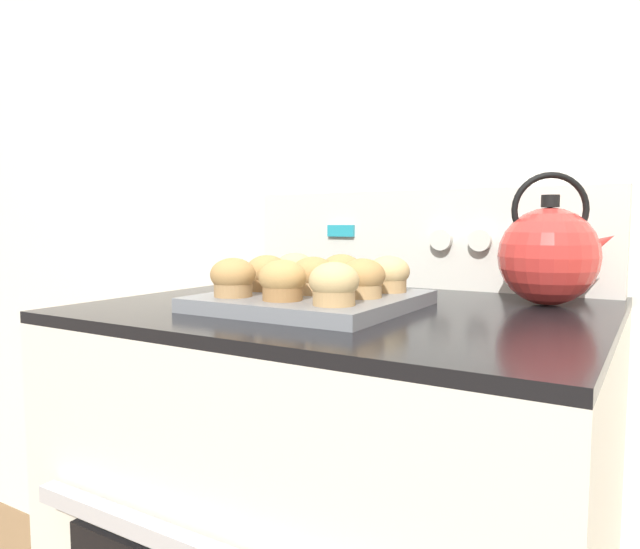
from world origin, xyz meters
TOP-DOWN VIEW (x-y plane):
  - wall_back at (0.00, 0.71)m, footprint 8.00×0.05m
  - control_panel at (0.00, 0.66)m, footprint 0.78×0.07m
  - muffin_pan at (-0.03, 0.28)m, footprint 0.31×0.31m
  - muffin_r0_c0 at (-0.12, 0.19)m, footprint 0.07×0.07m
  - muffin_r0_c1 at (-0.03, 0.20)m, footprint 0.07×0.07m
  - muffin_r0_c2 at (0.06, 0.19)m, footprint 0.07×0.07m
  - muffin_r1_c0 at (-0.12, 0.28)m, footprint 0.07×0.07m
  - muffin_r1_c1 at (-0.03, 0.28)m, footprint 0.07×0.07m
  - muffin_r1_c2 at (0.05, 0.28)m, footprint 0.07×0.07m
  - muffin_r2_c0 at (-0.13, 0.37)m, footprint 0.07×0.07m
  - muffin_r2_c1 at (-0.03, 0.37)m, footprint 0.07×0.07m
  - muffin_r2_c2 at (0.06, 0.37)m, footprint 0.07×0.07m
  - tea_kettle at (0.28, 0.51)m, footprint 0.19×0.16m

SIDE VIEW (x-z plane):
  - muffin_pan at x=-0.03m, z-range 0.93..0.95m
  - muffin_r0_c0 at x=-0.12m, z-range 0.95..1.01m
  - muffin_r0_c1 at x=-0.03m, z-range 0.95..1.01m
  - muffin_r0_c2 at x=0.06m, z-range 0.95..1.01m
  - muffin_r1_c0 at x=-0.12m, z-range 0.95..1.01m
  - muffin_r1_c1 at x=-0.03m, z-range 0.95..1.01m
  - muffin_r1_c2 at x=0.05m, z-range 0.95..1.01m
  - muffin_r2_c0 at x=-0.13m, z-range 0.95..1.01m
  - muffin_r2_c1 at x=-0.03m, z-range 0.95..1.01m
  - muffin_r2_c2 at x=0.06m, z-range 0.95..1.01m
  - tea_kettle at x=0.28m, z-range 0.91..1.12m
  - control_panel at x=0.00m, z-range 0.93..1.14m
  - wall_back at x=0.00m, z-range 0.00..2.40m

